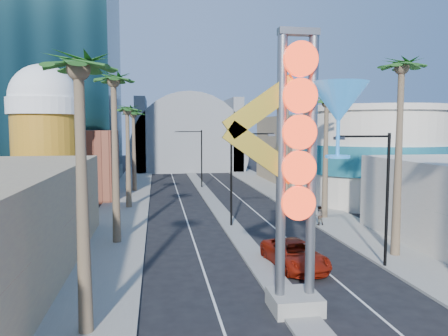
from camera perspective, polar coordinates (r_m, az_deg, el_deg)
sidewalk_west at (r=51.25m, az=-12.52°, el=-4.09°), size 5.00×100.00×0.15m
sidewalk_east at (r=53.47m, az=8.29°, el=-3.64°), size 5.00×100.00×0.15m
median at (r=54.45m, az=-2.27°, el=-3.43°), size 1.60×84.00×0.15m
hotel_tower at (r=71.31m, az=-22.63°, el=18.41°), size 20.00×20.00×50.00m
brick_filler_west at (r=54.55m, az=-19.23°, el=0.45°), size 10.00×10.00×8.00m
filler_east at (r=67.30m, az=10.39°, el=2.36°), size 10.00×20.00×10.00m
beer_mug at (r=46.76m, az=-22.34°, el=4.32°), size 7.00×7.00×14.50m
turquoise_building at (r=51.56m, az=19.09°, el=1.58°), size 16.60×16.60×10.60m
canopy at (r=87.78m, az=-4.82°, el=2.63°), size 22.00×16.00×22.00m
neon_sign at (r=19.72m, az=11.77°, el=2.32°), size 6.53×2.60×12.55m
streetlight_0 at (r=36.26m, az=1.81°, el=-0.14°), size 3.79×0.25×8.00m
streetlight_1 at (r=59.83m, az=-3.46°, el=1.98°), size 3.79×0.25×8.00m
streetlight_2 at (r=26.98m, az=19.70°, el=-2.40°), size 3.45×0.25×8.00m
palm_0 at (r=17.79m, az=-18.43°, el=10.32°), size 2.40×2.40×11.70m
palm_1 at (r=31.71m, az=-14.22°, el=9.69°), size 2.40×2.40×12.70m
palm_2 at (r=45.58m, az=-12.53°, el=6.63°), size 2.40×2.40×11.20m
palm_3 at (r=57.56m, az=-11.76°, el=6.33°), size 2.40×2.40×11.20m
palm_5 at (r=29.77m, az=22.14°, el=10.63°), size 2.40×2.40×13.20m
palm_6 at (r=40.44m, az=13.25°, el=7.45°), size 2.40×2.40×11.70m
palm_7 at (r=51.79m, az=8.24°, el=8.01°), size 2.40×2.40×12.70m
red_pickup at (r=26.78m, az=9.21°, el=-11.07°), size 3.22×5.92×1.58m
pedestrian_b at (r=37.66m, az=12.30°, el=-6.10°), size 0.86×0.71×1.60m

